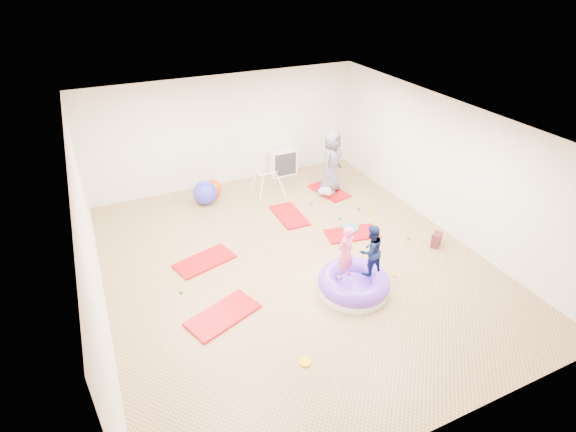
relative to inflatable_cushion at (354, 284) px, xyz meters
name	(u,v)px	position (x,y,z in m)	size (l,w,h in m)	color
room	(295,200)	(-0.60, 1.22, 1.24)	(7.01, 8.01, 2.81)	tan
gym_mat_front_left	(223,315)	(-2.34, 0.35, -0.13)	(1.22, 0.61, 0.05)	#D00700
gym_mat_mid_left	(205,261)	(-2.20, 1.97, -0.13)	(1.15, 0.58, 0.05)	#D00700
gym_mat_center_back	(289,215)	(0.07, 2.88, -0.14)	(1.13, 0.57, 0.05)	#D00700
gym_mat_right	(352,234)	(0.97, 1.61, -0.14)	(1.12, 0.56, 0.05)	#D00700
gym_mat_rear_right	(329,191)	(1.50, 3.57, -0.14)	(1.10, 0.55, 0.05)	#D00700
inflatable_cushion	(354,284)	(0.00, 0.00, 0.00)	(1.30, 1.30, 0.41)	white
child_pink	(346,250)	(-0.17, 0.08, 0.73)	(0.38, 0.25, 1.03)	#FF5E9A
child_navy	(371,248)	(0.28, -0.01, 0.70)	(0.47, 0.37, 0.97)	#0E1945
adult_caregiver	(331,161)	(1.53, 3.58, 0.67)	(0.77, 0.50, 1.58)	slate
infant	(326,191)	(1.29, 3.38, 0.00)	(0.37, 0.38, 0.22)	#96AFCD
ball_pit_balls	(342,238)	(0.67, 1.55, -0.12)	(4.86, 3.47, 0.07)	#E81743
exercise_ball_blue	(205,193)	(-1.52, 4.30, 0.13)	(0.58, 0.58, 0.58)	#3330CA
exercise_ball_orange	(213,188)	(-1.24, 4.59, 0.06)	(0.43, 0.43, 0.43)	red
infant_play_gym	(267,180)	(0.05, 4.15, 0.22)	(0.74, 0.70, 0.56)	white
cube_shelf	(283,162)	(0.86, 5.01, 0.20)	(0.72, 0.35, 0.72)	white
balance_disc	(350,229)	(1.03, 1.76, -0.12)	(0.36, 0.36, 0.08)	teal
backpack	(436,240)	(2.32, 0.51, -0.01)	(0.26, 0.16, 0.30)	maroon
yellow_toy	(305,362)	(-1.53, -1.12, -0.14)	(0.19, 0.19, 0.03)	#F7B600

